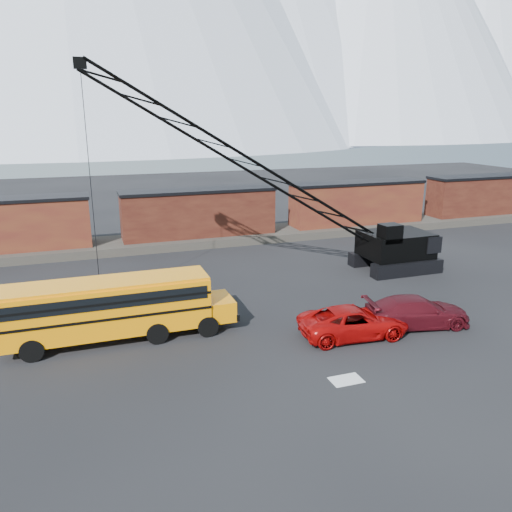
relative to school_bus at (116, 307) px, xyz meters
The scene contains 11 objects.
ground 9.41m from the school_bus, 22.32° to the right, with size 160.00×160.00×0.00m, color black.
gravel_berm 20.42m from the school_bus, 65.19° to the left, with size 120.00×5.00×0.70m, color #423D36.
boxcar_west_near 19.96m from the school_bus, 111.95° to the left, with size 13.70×3.10×4.17m.
boxcar_mid 20.39m from the school_bus, 65.19° to the left, with size 13.70×3.10×4.17m.
boxcar_east_near 30.75m from the school_bus, 36.99° to the left, with size 13.70×3.10×4.17m.
boxcar_east_far 44.57m from the school_bus, 24.52° to the left, with size 13.70×3.10×4.17m.
snow_patch 11.89m from the school_bus, 39.69° to the right, with size 1.40×0.90×0.02m, color silver.
school_bus is the anchor object (origin of this frame).
red_pickup 12.20m from the school_bus, 17.27° to the right, with size 2.63×5.70×1.59m, color #A30807.
maroon_suv 15.95m from the school_bus, 13.06° to the right, with size 2.33×5.74×1.67m, color #460C14.
crawler_crane 13.12m from the school_bus, 29.86° to the left, with size 24.35×4.20×14.31m.
Camera 1 is at (-9.57, -21.01, 11.06)m, focal length 35.00 mm.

